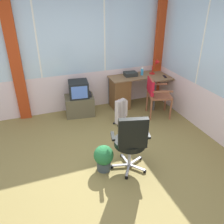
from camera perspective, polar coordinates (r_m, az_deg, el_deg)
ground at (r=4.01m, az=-1.16°, el=-12.96°), size 5.36×5.39×0.06m
north_window_panel at (r=5.33m, az=-9.54°, el=14.45°), size 4.36×0.07×2.78m
curtain_north_left at (r=5.17m, az=-22.66°, el=11.80°), size 0.24×0.09×2.68m
curtain_corner at (r=5.97m, az=11.43°, el=15.27°), size 0.23×0.08×2.68m
desk at (r=5.64m, az=2.62°, el=5.11°), size 1.40×0.75×0.75m
desk_lamp at (r=5.79m, az=10.87°, el=11.30°), size 0.23×0.20×0.36m
tv_remote at (r=5.70m, az=12.78°, el=8.49°), size 0.07×0.16×0.02m
spray_bottle at (r=5.70m, az=7.40°, el=9.96°), size 0.06×0.06×0.22m
paper_tray at (r=5.64m, az=4.55°, el=9.26°), size 0.31×0.25×0.09m
wooden_armchair at (r=5.24m, az=10.43°, el=4.95°), size 0.60×0.60×0.90m
office_chair at (r=3.53m, az=4.71°, el=-6.80°), size 0.63×0.58×1.01m
tv_on_stand at (r=5.34m, az=-7.96°, el=2.89°), size 0.69×0.52×0.81m
space_heater at (r=4.96m, az=2.30°, el=0.15°), size 0.33×0.26×0.56m
potted_plant at (r=3.75m, az=-2.05°, el=-10.99°), size 0.32×0.32×0.44m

